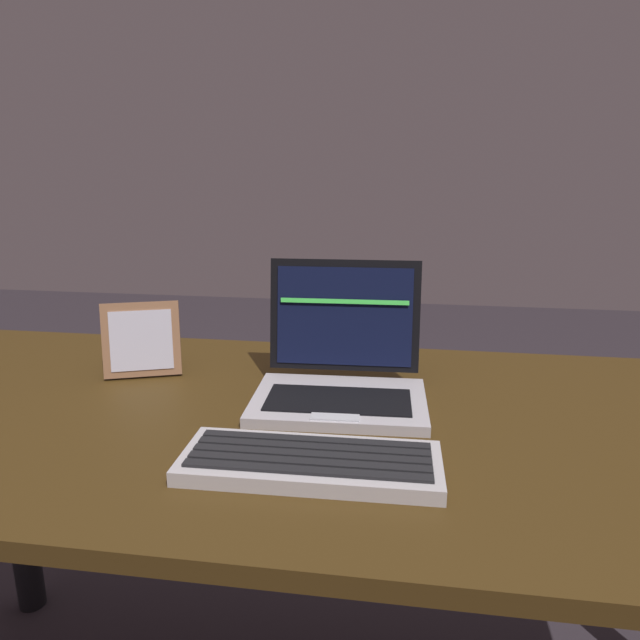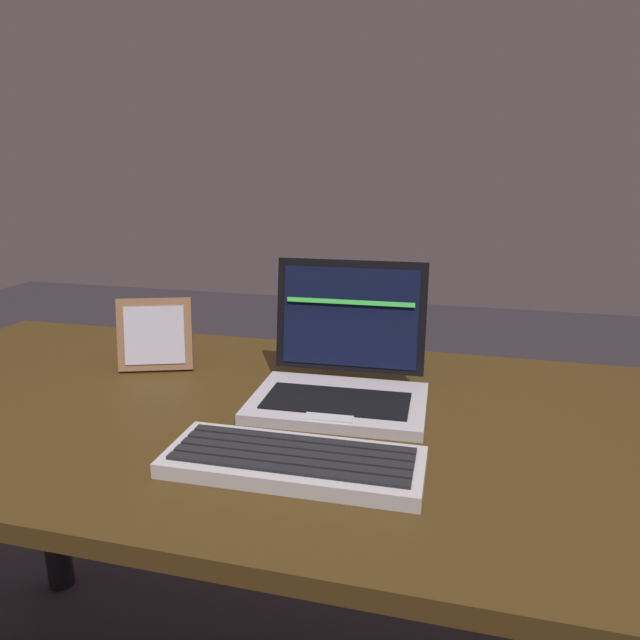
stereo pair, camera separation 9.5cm
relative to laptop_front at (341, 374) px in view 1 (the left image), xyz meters
The scene contains 4 objects.
desk 0.19m from the laptop_front, 136.05° to the right, with size 1.70×0.76×0.75m.
laptop_front is the anchor object (origin of this frame).
external_keyboard 0.25m from the laptop_front, 92.71° to the right, with size 0.35×0.14×0.03m.
photo_frame 0.39m from the laptop_front, behind, with size 0.15×0.09×0.14m.
Camera 1 is at (0.18, -0.87, 1.14)m, focal length 32.66 mm.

